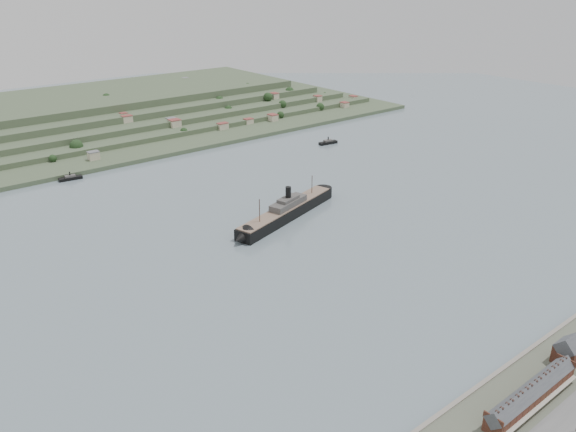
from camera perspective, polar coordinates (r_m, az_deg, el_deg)
ground at (r=355.33m, az=0.12°, el=-3.83°), size 1400.00×1400.00×0.00m
terrace_row at (r=256.39m, az=23.47°, el=-16.30°), size 55.60×9.80×11.07m
gabled_building at (r=285.45m, az=26.55°, el=-12.17°), size 10.40×10.18×14.09m
far_peninsula at (r=694.56m, az=-19.03°, el=9.60°), size 760.00×309.00×30.00m
steamship at (r=402.39m, az=-0.37°, el=0.36°), size 112.88×44.39×27.74m
ferry_west at (r=516.65m, az=-21.23°, el=3.63°), size 19.87×7.51×7.27m
ferry_east at (r=588.64m, az=4.10°, el=7.48°), size 20.97×8.53×7.64m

